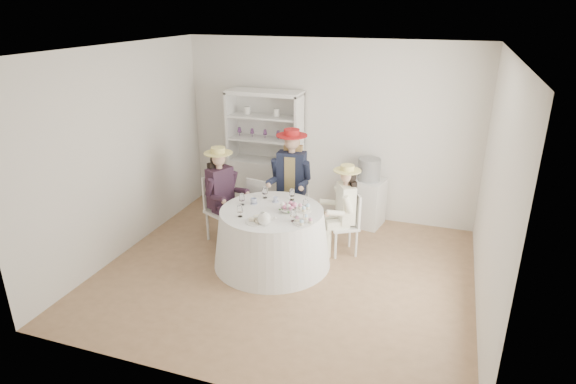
% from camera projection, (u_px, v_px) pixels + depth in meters
% --- Properties ---
extents(ground, '(4.50, 4.50, 0.00)m').
position_uv_depth(ground, '(285.00, 272.00, 6.04)').
color(ground, '#886344').
rests_on(ground, ground).
extents(ceiling, '(4.50, 4.50, 0.00)m').
position_uv_depth(ceiling, '(285.00, 49.00, 5.05)').
color(ceiling, white).
rests_on(ceiling, wall_back).
extents(wall_back, '(4.50, 0.00, 4.50)m').
position_uv_depth(wall_back, '(328.00, 131.00, 7.31)').
color(wall_back, silver).
rests_on(wall_back, ground).
extents(wall_front, '(4.50, 0.00, 4.50)m').
position_uv_depth(wall_front, '(202.00, 249.00, 3.79)').
color(wall_front, silver).
rests_on(wall_front, ground).
extents(wall_left, '(0.00, 4.50, 4.50)m').
position_uv_depth(wall_left, '(121.00, 153.00, 6.22)').
color(wall_left, silver).
rests_on(wall_left, ground).
extents(wall_right, '(0.00, 4.50, 4.50)m').
position_uv_depth(wall_right, '(495.00, 194.00, 4.87)').
color(wall_right, silver).
rests_on(wall_right, ground).
extents(tea_table, '(1.50, 1.50, 0.75)m').
position_uv_depth(tea_table, '(272.00, 237.00, 6.13)').
color(tea_table, white).
rests_on(tea_table, ground).
extents(hutch, '(1.21, 0.59, 1.94)m').
position_uv_depth(hutch, '(266.00, 170.00, 7.63)').
color(hutch, silver).
rests_on(hutch, ground).
extents(side_table, '(0.54, 0.54, 0.71)m').
position_uv_depth(side_table, '(367.00, 202.00, 7.24)').
color(side_table, silver).
rests_on(side_table, ground).
extents(hatbox, '(0.39, 0.39, 0.33)m').
position_uv_depth(hatbox, '(369.00, 170.00, 7.05)').
color(hatbox, black).
rests_on(hatbox, side_table).
extents(guest_left, '(0.57, 0.52, 1.36)m').
position_uv_depth(guest_left, '(221.00, 189.00, 6.61)').
color(guest_left, silver).
rests_on(guest_left, ground).
extents(guest_mid, '(0.56, 0.58, 1.54)m').
position_uv_depth(guest_mid, '(291.00, 176.00, 6.83)').
color(guest_mid, silver).
rests_on(guest_mid, ground).
extents(guest_right, '(0.53, 0.49, 1.25)m').
position_uv_depth(guest_right, '(344.00, 205.00, 6.27)').
color(guest_right, silver).
rests_on(guest_right, ground).
extents(spare_chair, '(0.41, 0.41, 0.87)m').
position_uv_depth(spare_chair, '(261.00, 204.00, 6.90)').
color(spare_chair, silver).
rests_on(spare_chair, ground).
extents(teacup_a, '(0.09, 0.09, 0.07)m').
position_uv_depth(teacup_a, '(254.00, 201.00, 6.18)').
color(teacup_a, white).
rests_on(teacup_a, tea_table).
extents(teacup_b, '(0.08, 0.08, 0.06)m').
position_uv_depth(teacup_b, '(276.00, 200.00, 6.23)').
color(teacup_b, white).
rests_on(teacup_b, tea_table).
extents(teacup_c, '(0.09, 0.09, 0.06)m').
position_uv_depth(teacup_c, '(293.00, 205.00, 6.07)').
color(teacup_c, white).
rests_on(teacup_c, tea_table).
extents(flower_bowl, '(0.25, 0.25, 0.05)m').
position_uv_depth(flower_bowl, '(289.00, 210.00, 5.93)').
color(flower_bowl, white).
rests_on(flower_bowl, tea_table).
extents(flower_arrangement, '(0.17, 0.17, 0.06)m').
position_uv_depth(flower_arrangement, '(289.00, 206.00, 5.92)').
color(flower_arrangement, pink).
rests_on(flower_arrangement, tea_table).
extents(table_teapot, '(0.23, 0.16, 0.17)m').
position_uv_depth(table_teapot, '(265.00, 219.00, 5.58)').
color(table_teapot, white).
rests_on(table_teapot, tea_table).
extents(sandwich_plate, '(0.28, 0.28, 0.06)m').
position_uv_depth(sandwich_plate, '(257.00, 221.00, 5.67)').
color(sandwich_plate, white).
rests_on(sandwich_plate, tea_table).
extents(cupcake_stand, '(0.24, 0.24, 0.23)m').
position_uv_depth(cupcake_stand, '(304.00, 217.00, 5.61)').
color(cupcake_stand, white).
rests_on(cupcake_stand, tea_table).
extents(stemware_set, '(0.90, 0.90, 0.15)m').
position_uv_depth(stemware_set, '(272.00, 205.00, 5.97)').
color(stemware_set, white).
rests_on(stemware_set, tea_table).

